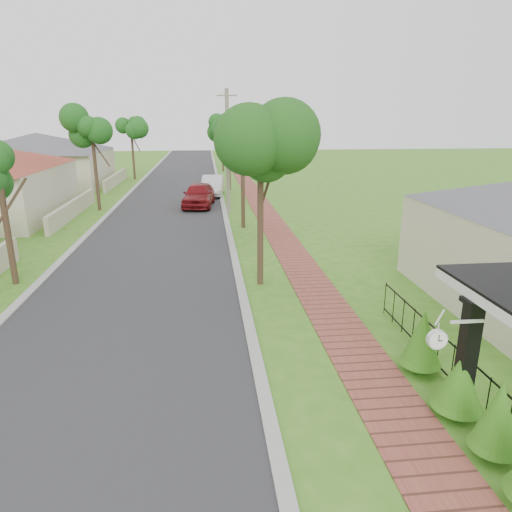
{
  "coord_description": "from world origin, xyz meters",
  "views": [
    {
      "loc": [
        -0.45,
        -8.52,
        5.79
      ],
      "look_at": [
        1.08,
        5.56,
        1.5
      ],
      "focal_mm": 32.0,
      "sensor_mm": 36.0,
      "label": 1
    }
  ],
  "objects_px": {
    "station_clock": "(440,338)",
    "porch_post": "(466,364)",
    "parked_car_white": "(213,186)",
    "utility_pole": "(228,152)",
    "near_tree": "(261,147)",
    "parked_car_red": "(199,195)"
  },
  "relations": [
    {
      "from": "utility_pole",
      "to": "station_clock",
      "type": "distance_m",
      "value": 21.66
    },
    {
      "from": "parked_car_white",
      "to": "station_clock",
      "type": "xyz_separation_m",
      "value": [
        3.66,
        -28.66,
        1.2
      ]
    },
    {
      "from": "parked_car_red",
      "to": "near_tree",
      "type": "bearing_deg",
      "value": -74.64
    },
    {
      "from": "near_tree",
      "to": "utility_pole",
      "type": "xyz_separation_m",
      "value": [
        -0.49,
        13.0,
        -1.08
      ]
    },
    {
      "from": "near_tree",
      "to": "utility_pole",
      "type": "distance_m",
      "value": 13.05
    },
    {
      "from": "near_tree",
      "to": "station_clock",
      "type": "xyz_separation_m",
      "value": [
        2.31,
        -8.4,
        -2.93
      ]
    },
    {
      "from": "utility_pole",
      "to": "parked_car_red",
      "type": "bearing_deg",
      "value": 127.04
    },
    {
      "from": "near_tree",
      "to": "porch_post",
      "type": "bearing_deg",
      "value": -68.43
    },
    {
      "from": "parked_car_white",
      "to": "utility_pole",
      "type": "bearing_deg",
      "value": -77.69
    },
    {
      "from": "parked_car_white",
      "to": "utility_pole",
      "type": "relative_size",
      "value": 0.61
    },
    {
      "from": "utility_pole",
      "to": "station_clock",
      "type": "bearing_deg",
      "value": -82.56
    },
    {
      "from": "parked_car_red",
      "to": "near_tree",
      "type": "xyz_separation_m",
      "value": [
        2.39,
        -15.52,
        4.08
      ]
    },
    {
      "from": "near_tree",
      "to": "utility_pole",
      "type": "relative_size",
      "value": 0.82
    },
    {
      "from": "station_clock",
      "to": "porch_post",
      "type": "bearing_deg",
      "value": 25.1
    },
    {
      "from": "utility_pole",
      "to": "porch_post",
      "type": "bearing_deg",
      "value": -80.14
    },
    {
      "from": "near_tree",
      "to": "utility_pole",
      "type": "bearing_deg",
      "value": 92.15
    },
    {
      "from": "parked_car_white",
      "to": "parked_car_red",
      "type": "bearing_deg",
      "value": -96.81
    },
    {
      "from": "porch_post",
      "to": "utility_pole",
      "type": "distance_m",
      "value": 21.48
    },
    {
      "from": "porch_post",
      "to": "near_tree",
      "type": "relative_size",
      "value": 0.41
    },
    {
      "from": "porch_post",
      "to": "station_clock",
      "type": "xyz_separation_m",
      "value": [
        -0.85,
        -0.4,
        0.83
      ]
    },
    {
      "from": "station_clock",
      "to": "near_tree",
      "type": "bearing_deg",
      "value": 105.37
    },
    {
      "from": "porch_post",
      "to": "near_tree",
      "type": "distance_m",
      "value": 9.39
    }
  ]
}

